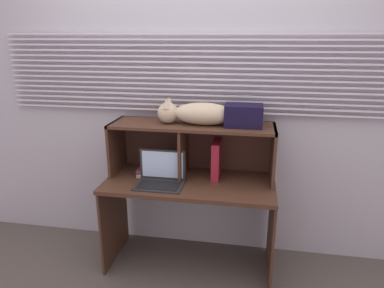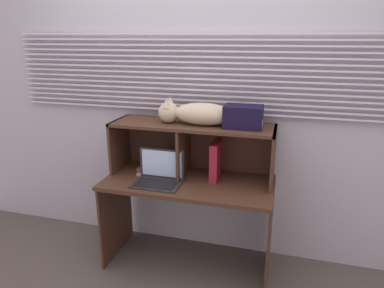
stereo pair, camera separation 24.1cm
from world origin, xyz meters
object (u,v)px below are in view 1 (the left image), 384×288
cat (198,114)px  book_stack (150,169)px  binder_upright (216,159)px  storage_box (244,116)px  laptop (160,177)px

cat → book_stack: (-0.38, -0.00, -0.46)m
cat → binder_upright: 0.37m
cat → storage_box: size_ratio=2.86×
storage_box → book_stack: bearing=-179.9°
laptop → book_stack: 0.24m
laptop → book_stack: (-0.14, 0.19, -0.02)m
storage_box → cat: bearing=180.0°
binder_upright → storage_box: (0.19, 0.00, 0.34)m
laptop → storage_box: storage_box is taller
laptop → binder_upright: 0.44m
laptop → storage_box: (0.57, 0.19, 0.44)m
book_stack → laptop: bearing=-54.7°
cat → laptop: (-0.24, -0.19, -0.44)m
binder_upright → book_stack: binder_upright is taller
laptop → book_stack: laptop is taller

